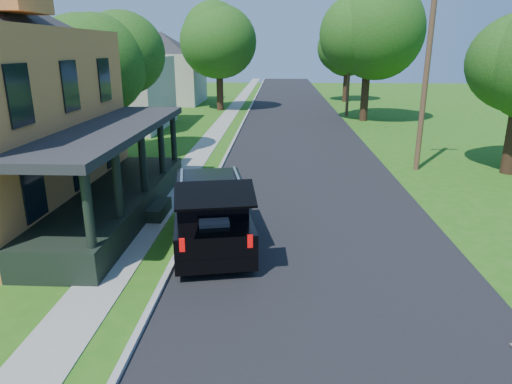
{
  "coord_description": "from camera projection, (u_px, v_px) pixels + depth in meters",
  "views": [
    {
      "loc": [
        -1.26,
        -8.66,
        5.57
      ],
      "look_at": [
        -1.85,
        3.0,
        1.87
      ],
      "focal_mm": 32.0,
      "sensor_mm": 36.0,
      "label": 1
    }
  ],
  "objects": [
    {
      "name": "ground",
      "position": [
        334.0,
        317.0,
        9.87
      ],
      "size": [
        140.0,
        140.0,
        0.0
      ],
      "primitive_type": "plane",
      "color": "#265C12",
      "rests_on": "ground"
    },
    {
      "name": "street",
      "position": [
        298.0,
        140.0,
        28.91
      ],
      "size": [
        8.0,
        120.0,
        0.02
      ],
      "primitive_type": "cube",
      "color": "black",
      "rests_on": "ground"
    },
    {
      "name": "curb",
      "position": [
        235.0,
        139.0,
        29.11
      ],
      "size": [
        0.15,
        120.0,
        0.12
      ],
      "primitive_type": "cube",
      "color": "gray",
      "rests_on": "ground"
    },
    {
      "name": "sidewalk",
      "position": [
        211.0,
        139.0,
        29.18
      ],
      "size": [
        1.3,
        120.0,
        0.03
      ],
      "primitive_type": "cube",
      "color": "gray",
      "rests_on": "ground"
    },
    {
      "name": "front_walk",
      "position": [
        43.0,
        214.0,
        16.04
      ],
      "size": [
        6.5,
        1.2,
        0.03
      ],
      "primitive_type": "cube",
      "color": "gray",
      "rests_on": "ground"
    },
    {
      "name": "neighbor_house_mid",
      "position": [
        106.0,
        68.0,
        32.1
      ],
      "size": [
        12.78,
        12.78,
        8.3
      ],
      "color": "beige",
      "rests_on": "ground"
    },
    {
      "name": "neighbor_house_far",
      "position": [
        162.0,
        62.0,
        47.34
      ],
      "size": [
        12.78,
        12.78,
        8.3
      ],
      "color": "beige",
      "rests_on": "ground"
    },
    {
      "name": "black_suv",
      "position": [
        211.0,
        213.0,
        13.36
      ],
      "size": [
        2.98,
        5.63,
        2.49
      ],
      "rotation": [
        0.0,
        0.0,
        0.2
      ],
      "color": "black",
      "rests_on": "ground"
    },
    {
      "name": "tree_left_mid",
      "position": [
        102.0,
        46.0,
        22.67
      ],
      "size": [
        7.19,
        6.76,
        8.55
      ],
      "rotation": [
        0.0,
        0.0,
        0.43
      ],
      "color": "black",
      "rests_on": "ground"
    },
    {
      "name": "tree_left_far",
      "position": [
        218.0,
        32.0,
        40.86
      ],
      "size": [
        8.13,
        8.29,
        10.54
      ],
      "rotation": [
        0.0,
        0.0,
        -0.35
      ],
      "color": "black",
      "rests_on": "ground"
    },
    {
      "name": "tree_right_mid",
      "position": [
        369.0,
        34.0,
        34.66
      ],
      "size": [
        7.33,
        7.39,
        10.14
      ],
      "rotation": [
        0.0,
        0.0,
        -0.17
      ],
      "color": "black",
      "rests_on": "ground"
    },
    {
      "name": "tree_right_far",
      "position": [
        348.0,
        48.0,
        48.01
      ],
      "size": [
        7.37,
        7.51,
        8.71
      ],
      "rotation": [
        0.0,
        0.0,
        -0.38
      ],
      "color": "black",
      "rests_on": "ground"
    },
    {
      "name": "utility_pole_near",
      "position": [
        426.0,
        73.0,
        20.55
      ],
      "size": [
        1.56,
        0.27,
        8.67
      ],
      "rotation": [
        0.0,
        0.0,
        0.05
      ],
      "color": "#412E1E",
      "rests_on": "ground"
    },
    {
      "name": "utility_pole_far",
      "position": [
        349.0,
        66.0,
        37.7
      ],
      "size": [
        1.5,
        0.44,
        8.1
      ],
      "rotation": [
        0.0,
        0.0,
        0.22
      ],
      "color": "#412E1E",
      "rests_on": "ground"
    }
  ]
}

